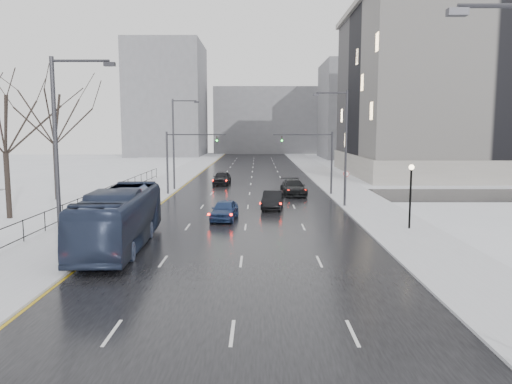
{
  "coord_description": "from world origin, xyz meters",
  "views": [
    {
      "loc": [
        0.84,
        -2.84,
        6.77
      ],
      "look_at": [
        0.73,
        30.85,
        2.5
      ],
      "focal_mm": 35.0,
      "sensor_mm": 36.0,
      "label": 1
    }
  ],
  "objects_px": {
    "tree_park_d": "(10,220)",
    "streetlight_r_mid": "(343,142)",
    "tree_park_e": "(58,201)",
    "mast_signal_left": "(178,155)",
    "sedan_center_near": "(225,210)",
    "sedan_right_far": "(293,187)",
    "sedan_right_near": "(273,200)",
    "streetlight_l_near": "(61,154)",
    "bus": "(120,218)",
    "sedan_center_far": "(222,178)",
    "lamppost_r_mid": "(411,187)",
    "no_uturn_sign": "(346,177)",
    "streetlight_l_far": "(176,139)",
    "mast_signal_right": "(321,155)"
  },
  "relations": [
    {
      "from": "sedan_center_near",
      "to": "sedan_right_far",
      "type": "xyz_separation_m",
      "value": [
        6.12,
        13.91,
        0.05
      ]
    },
    {
      "from": "mast_signal_right",
      "to": "lamppost_r_mid",
      "type": "bearing_deg",
      "value": -78.46
    },
    {
      "from": "bus",
      "to": "sedan_right_near",
      "type": "height_order",
      "value": "bus"
    },
    {
      "from": "no_uturn_sign",
      "to": "sedan_center_near",
      "type": "height_order",
      "value": "no_uturn_sign"
    },
    {
      "from": "bus",
      "to": "sedan_center_near",
      "type": "xyz_separation_m",
      "value": [
        5.38,
        8.74,
        -0.94
      ]
    },
    {
      "from": "tree_park_e",
      "to": "streetlight_l_near",
      "type": "bearing_deg",
      "value": -67.31
    },
    {
      "from": "bus",
      "to": "sedan_center_near",
      "type": "bearing_deg",
      "value": 55.94
    },
    {
      "from": "tree_park_d",
      "to": "streetlight_l_near",
      "type": "relative_size",
      "value": 1.25
    },
    {
      "from": "streetlight_r_mid",
      "to": "sedan_right_near",
      "type": "height_order",
      "value": "streetlight_r_mid"
    },
    {
      "from": "streetlight_l_far",
      "to": "mast_signal_left",
      "type": "relative_size",
      "value": 1.54
    },
    {
      "from": "tree_park_d",
      "to": "lamppost_r_mid",
      "type": "height_order",
      "value": "tree_park_d"
    },
    {
      "from": "mast_signal_right",
      "to": "bus",
      "type": "xyz_separation_m",
      "value": [
        -14.33,
        -22.93,
        -2.38
      ]
    },
    {
      "from": "no_uturn_sign",
      "to": "sedan_center_far",
      "type": "bearing_deg",
      "value": 133.58
    },
    {
      "from": "tree_park_d",
      "to": "sedan_right_far",
      "type": "xyz_separation_m",
      "value": [
        22.3,
        13.71,
        0.83
      ]
    },
    {
      "from": "bus",
      "to": "sedan_right_near",
      "type": "distance_m",
      "value": 16.72
    },
    {
      "from": "tree_park_e",
      "to": "no_uturn_sign",
      "type": "relative_size",
      "value": 5.0
    },
    {
      "from": "no_uturn_sign",
      "to": "sedan_center_far",
      "type": "relative_size",
      "value": 0.56
    },
    {
      "from": "no_uturn_sign",
      "to": "sedan_center_near",
      "type": "relative_size",
      "value": 0.62
    },
    {
      "from": "mast_signal_left",
      "to": "sedan_center_near",
      "type": "bearing_deg",
      "value": -68.11
    },
    {
      "from": "streetlight_l_far",
      "to": "sedan_right_near",
      "type": "height_order",
      "value": "streetlight_l_far"
    },
    {
      "from": "tree_park_d",
      "to": "streetlight_l_far",
      "type": "distance_m",
      "value": 21.17
    },
    {
      "from": "mast_signal_left",
      "to": "sedan_center_far",
      "type": "height_order",
      "value": "mast_signal_left"
    },
    {
      "from": "streetlight_r_mid",
      "to": "sedan_center_near",
      "type": "distance_m",
      "value": 12.56
    },
    {
      "from": "bus",
      "to": "sedan_center_near",
      "type": "relative_size",
      "value": 2.77
    },
    {
      "from": "tree_park_e",
      "to": "streetlight_r_mid",
      "type": "bearing_deg",
      "value": -8.63
    },
    {
      "from": "mast_signal_left",
      "to": "sedan_right_near",
      "type": "xyz_separation_m",
      "value": [
        9.44,
        -8.95,
        -3.32
      ]
    },
    {
      "from": "tree_park_d",
      "to": "tree_park_e",
      "type": "bearing_deg",
      "value": 92.29
    },
    {
      "from": "tree_park_e",
      "to": "streetlight_r_mid",
      "type": "height_order",
      "value": "streetlight_r_mid"
    },
    {
      "from": "tree_park_e",
      "to": "streetlight_r_mid",
      "type": "relative_size",
      "value": 1.35
    },
    {
      "from": "streetlight_l_near",
      "to": "mast_signal_left",
      "type": "height_order",
      "value": "streetlight_l_near"
    },
    {
      "from": "tree_park_d",
      "to": "tree_park_e",
      "type": "distance_m",
      "value": 10.01
    },
    {
      "from": "sedan_right_far",
      "to": "sedan_center_far",
      "type": "relative_size",
      "value": 1.14
    },
    {
      "from": "mast_signal_left",
      "to": "sedan_center_near",
      "type": "relative_size",
      "value": 1.49
    },
    {
      "from": "tree_park_e",
      "to": "streetlight_l_near",
      "type": "distance_m",
      "value": 26.61
    },
    {
      "from": "tree_park_d",
      "to": "sedan_right_far",
      "type": "height_order",
      "value": "tree_park_d"
    },
    {
      "from": "tree_park_d",
      "to": "streetlight_r_mid",
      "type": "distance_m",
      "value": 27.24
    },
    {
      "from": "no_uturn_sign",
      "to": "sedan_right_near",
      "type": "height_order",
      "value": "no_uturn_sign"
    },
    {
      "from": "streetlight_l_near",
      "to": "lamppost_r_mid",
      "type": "relative_size",
      "value": 2.34
    },
    {
      "from": "sedan_right_near",
      "to": "mast_signal_right",
      "type": "bearing_deg",
      "value": 66.13
    },
    {
      "from": "streetlight_r_mid",
      "to": "streetlight_l_near",
      "type": "bearing_deg",
      "value": -129.24
    },
    {
      "from": "mast_signal_left",
      "to": "no_uturn_sign",
      "type": "distance_m",
      "value": 17.1
    },
    {
      "from": "lamppost_r_mid",
      "to": "mast_signal_left",
      "type": "xyz_separation_m",
      "value": [
        -18.33,
        18.0,
        1.16
      ]
    },
    {
      "from": "tree_park_e",
      "to": "streetlight_l_far",
      "type": "height_order",
      "value": "streetlight_l_far"
    },
    {
      "from": "tree_park_e",
      "to": "no_uturn_sign",
      "type": "xyz_separation_m",
      "value": [
        27.4,
        0.0,
        2.3
      ]
    },
    {
      "from": "mast_signal_right",
      "to": "sedan_right_far",
      "type": "distance_m",
      "value": 4.33
    },
    {
      "from": "streetlight_l_far",
      "to": "sedan_right_far",
      "type": "height_order",
      "value": "streetlight_l_far"
    },
    {
      "from": "sedan_center_near",
      "to": "sedan_right_near",
      "type": "distance_m",
      "value": 6.44
    },
    {
      "from": "sedan_center_near",
      "to": "streetlight_l_far",
      "type": "bearing_deg",
      "value": 115.09
    },
    {
      "from": "no_uturn_sign",
      "to": "bus",
      "type": "height_order",
      "value": "bus"
    },
    {
      "from": "tree_park_e",
      "to": "mast_signal_left",
      "type": "xyz_separation_m",
      "value": [
        10.87,
        4.0,
        4.11
      ]
    }
  ]
}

